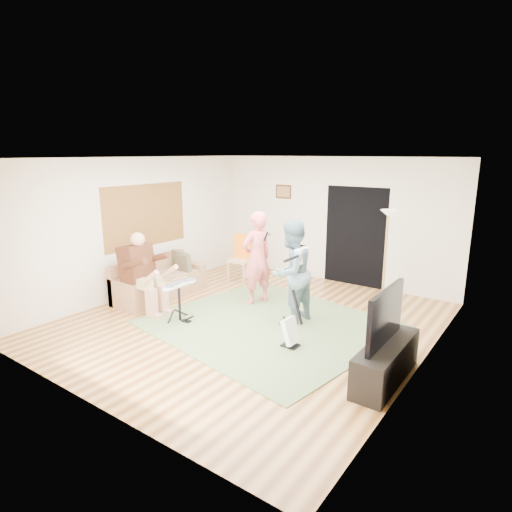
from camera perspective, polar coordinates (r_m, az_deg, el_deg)
The scene contains 19 objects.
floor at distance 7.30m, azimuth -0.76°, elevation -8.76°, with size 6.00×6.00×0.00m, color brown.
walls at distance 6.90m, azimuth -0.79°, elevation 1.66°, with size 5.50×6.00×2.70m, color silver, non-canonical shape.
ceiling at distance 6.75m, azimuth -0.83°, elevation 12.94°, with size 6.00×6.00×0.00m, color white.
window_blinds at distance 8.88m, azimuth -14.46°, elevation 5.24°, with size 2.05×2.05×0.00m, color olive.
doorway at distance 9.26m, azimuth 13.09°, elevation 2.52°, with size 2.10×2.10×0.00m, color black.
picture_frame at distance 9.96m, azimuth 3.69°, elevation 8.55°, with size 0.42×0.03×0.32m, color #3F2314.
area_rug at distance 7.20m, azimuth 1.70°, elevation -9.04°, with size 3.58×3.23×0.02m, color #5C7245.
sofa at distance 8.69m, azimuth -13.02°, elevation -3.65°, with size 0.77×1.87×0.76m.
drummer at distance 7.89m, azimuth -14.64°, elevation -3.22°, with size 0.92×0.52×1.42m.
drum_kit at distance 7.35m, azimuth -10.17°, elevation -6.29°, with size 0.38×0.67×0.69m.
singer at distance 7.93m, azimuth 0.12°, elevation -0.27°, with size 0.64×0.42×1.75m, color #DF6162.
microphone at distance 7.73m, azimuth 1.33°, elevation 2.62°, with size 0.06×0.06×0.24m, color black, non-canonical shape.
guitarist at distance 7.03m, azimuth 4.66°, elevation -2.19°, with size 0.85×0.66×1.74m, color slate.
guitar_held at distance 6.85m, azimuth 6.14°, elevation 0.06°, with size 0.12×0.60×0.26m, color white, non-canonical shape.
guitar_spare at distance 6.33m, azimuth 4.72°, elevation -9.94°, with size 0.32×0.29×0.89m.
torchiere_lamp at distance 8.02m, azimuth 16.98°, elevation 1.89°, with size 0.32×0.32×1.80m.
dining_chair at distance 9.45m, azimuth -2.07°, elevation -1.16°, with size 0.53×0.55×1.03m.
tv_cabinet at distance 5.70m, azimuth 16.94°, elevation -13.37°, with size 0.40×1.40×0.50m, color black.
television at distance 5.48m, azimuth 16.88°, elevation -7.65°, with size 0.06×1.09×0.70m, color black.
Camera 1 is at (4.01, -5.42, 2.79)m, focal length 30.00 mm.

